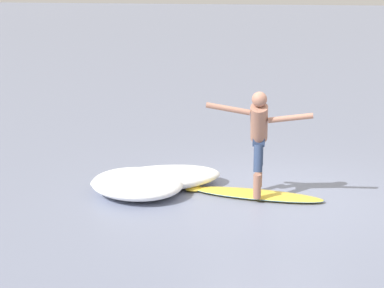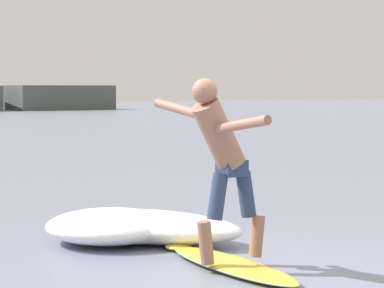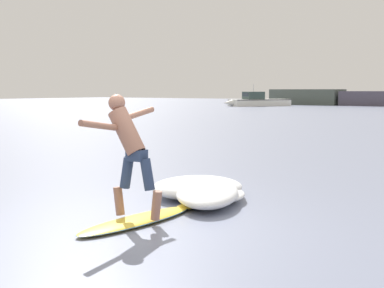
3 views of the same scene
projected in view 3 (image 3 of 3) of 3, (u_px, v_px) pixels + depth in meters
ground_plane at (131, 226)px, 7.57m from camera, size 200.00×200.00×0.00m
surfboard at (140, 220)px, 7.78m from camera, size 0.65×2.44×0.22m
surfer at (128, 144)px, 7.70m from camera, size 0.89×1.71×1.78m
fishing_boat_near_jetty at (257, 101)px, 64.85m from camera, size 5.91×8.38×2.65m
wave_foam_at_tail at (207, 192)px, 9.17m from camera, size 2.14×2.55×0.36m
wave_foam_at_nose at (207, 193)px, 9.40m from camera, size 2.06×2.03×0.25m
wave_foam_beside at (197, 187)px, 9.58m from camera, size 2.09×2.17×0.37m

